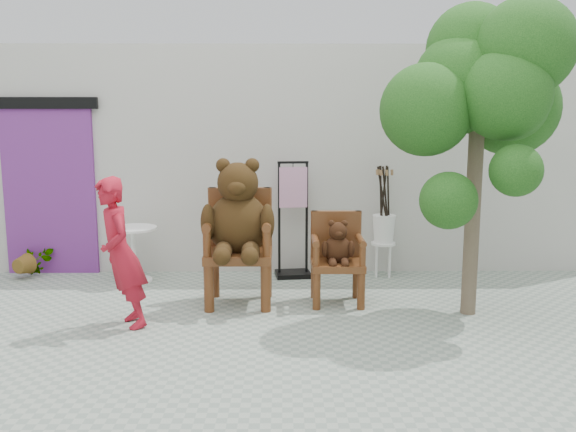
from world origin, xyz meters
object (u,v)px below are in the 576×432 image
object	(u,v)px
display_stand	(293,233)
tree	(485,90)
person	(121,254)
cafe_table	(134,248)
stool_bucket	(384,228)
chair_small	(337,251)
chair_big	(238,223)

from	to	relation	value
display_stand	tree	size ratio (longest dim) A/B	0.47
person	cafe_table	size ratio (longest dim) A/B	2.14
display_stand	stool_bucket	distance (m)	1.18
chair_small	person	world-z (taller)	person
person	tree	size ratio (longest dim) A/B	0.46
chair_small	chair_big	bearing A→B (deg)	-177.81
stool_bucket	tree	world-z (taller)	tree
cafe_table	tree	world-z (taller)	tree
chair_small	person	size ratio (longest dim) A/B	0.68
chair_small	display_stand	distance (m)	1.22
cafe_table	stool_bucket	size ratio (longest dim) A/B	0.48
person	display_stand	distance (m)	2.59
chair_small	cafe_table	size ratio (longest dim) A/B	1.45
chair_big	stool_bucket	world-z (taller)	chair_big
chair_big	person	bearing A→B (deg)	-145.12
chair_big	tree	xyz separation A→B (m)	(2.53, -0.38, 1.43)
chair_small	cafe_table	distance (m)	2.65
person	tree	xyz separation A→B (m)	(3.63, 0.39, 1.59)
chair_big	tree	size ratio (longest dim) A/B	0.50
person	tree	bearing A→B (deg)	67.30
cafe_table	chair_small	bearing A→B (deg)	-19.40
stool_bucket	cafe_table	bearing A→B (deg)	-175.67
display_stand	chair_small	bearing A→B (deg)	-74.01
stool_bucket	chair_small	bearing A→B (deg)	-122.10
person	stool_bucket	size ratio (longest dim) A/B	1.04
chair_big	person	world-z (taller)	chair_big
chair_small	display_stand	size ratio (longest dim) A/B	0.67
stool_bucket	tree	distance (m)	2.42
display_stand	stool_bucket	xyz separation A→B (m)	(1.18, 0.00, 0.06)
cafe_table	chair_big	bearing A→B (deg)	-33.39
chair_big	chair_small	xyz separation A→B (m)	(1.10, 0.04, -0.33)
cafe_table	tree	size ratio (longest dim) A/B	0.22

